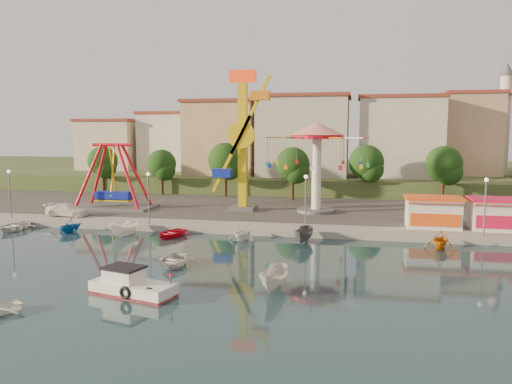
% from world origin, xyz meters
% --- Properties ---
extents(ground, '(200.00, 200.00, 0.00)m').
position_xyz_m(ground, '(0.00, 0.00, 0.00)').
color(ground, '#132936').
rests_on(ground, ground).
extents(quay_deck, '(200.00, 100.00, 0.60)m').
position_xyz_m(quay_deck, '(0.00, 62.00, 0.30)').
color(quay_deck, '#9E998E').
rests_on(quay_deck, ground).
extents(asphalt_pad, '(90.00, 28.00, 0.01)m').
position_xyz_m(asphalt_pad, '(0.00, 30.00, 0.60)').
color(asphalt_pad, '#4C4944').
rests_on(asphalt_pad, quay_deck).
extents(hill_terrace, '(200.00, 60.00, 3.00)m').
position_xyz_m(hill_terrace, '(0.00, 67.00, 1.50)').
color(hill_terrace, '#384C26').
rests_on(hill_terrace, ground).
extents(pirate_ship_ride, '(10.00, 5.00, 8.00)m').
position_xyz_m(pirate_ship_ride, '(-16.53, 21.94, 4.39)').
color(pirate_ship_ride, '#59595E').
rests_on(pirate_ship_ride, quay_deck).
extents(kamikaze_tower, '(5.16, 3.10, 16.50)m').
position_xyz_m(kamikaze_tower, '(-0.33, 23.31, 8.55)').
color(kamikaze_tower, '#59595E').
rests_on(kamikaze_tower, quay_deck).
extents(wave_swinger, '(11.60, 11.60, 10.40)m').
position_xyz_m(wave_swinger, '(8.14, 23.77, 8.20)').
color(wave_swinger, '#59595E').
rests_on(wave_swinger, quay_deck).
extents(booth_left, '(5.40, 3.78, 3.08)m').
position_xyz_m(booth_left, '(20.12, 16.49, 2.16)').
color(booth_left, white).
rests_on(booth_left, quay_deck).
extents(booth_mid, '(5.40, 3.78, 3.08)m').
position_xyz_m(booth_mid, '(26.04, 16.49, 2.16)').
color(booth_mid, white).
rests_on(booth_mid, quay_deck).
extents(lamp_post_0, '(0.14, 0.14, 5.00)m').
position_xyz_m(lamp_post_0, '(-24.00, 13.00, 3.10)').
color(lamp_post_0, '#59595E').
rests_on(lamp_post_0, quay_deck).
extents(lamp_post_1, '(0.14, 0.14, 5.00)m').
position_xyz_m(lamp_post_1, '(-8.00, 13.00, 3.10)').
color(lamp_post_1, '#59595E').
rests_on(lamp_post_1, quay_deck).
extents(lamp_post_2, '(0.14, 0.14, 5.00)m').
position_xyz_m(lamp_post_2, '(8.00, 13.00, 3.10)').
color(lamp_post_2, '#59595E').
rests_on(lamp_post_2, quay_deck).
extents(lamp_post_3, '(0.14, 0.14, 5.00)m').
position_xyz_m(lamp_post_3, '(24.00, 13.00, 3.10)').
color(lamp_post_3, '#59595E').
rests_on(lamp_post_3, quay_deck).
extents(tree_0, '(4.60, 4.60, 7.19)m').
position_xyz_m(tree_0, '(-26.00, 36.98, 5.47)').
color(tree_0, '#382314').
rests_on(tree_0, quay_deck).
extents(tree_1, '(4.35, 4.35, 6.80)m').
position_xyz_m(tree_1, '(-16.00, 36.24, 5.20)').
color(tree_1, '#382314').
rests_on(tree_1, quay_deck).
extents(tree_2, '(5.02, 5.02, 7.85)m').
position_xyz_m(tree_2, '(-6.00, 35.81, 5.92)').
color(tree_2, '#382314').
rests_on(tree_2, quay_deck).
extents(tree_3, '(4.68, 4.68, 7.32)m').
position_xyz_m(tree_3, '(4.00, 34.36, 5.55)').
color(tree_3, '#382314').
rests_on(tree_3, quay_deck).
extents(tree_4, '(4.86, 4.86, 7.60)m').
position_xyz_m(tree_4, '(14.00, 37.35, 5.75)').
color(tree_4, '#382314').
rests_on(tree_4, quay_deck).
extents(tree_5, '(4.83, 4.83, 7.54)m').
position_xyz_m(tree_5, '(24.00, 35.54, 5.71)').
color(tree_5, '#382314').
rests_on(tree_5, quay_deck).
extents(building_0, '(9.26, 9.53, 11.87)m').
position_xyz_m(building_0, '(-33.37, 46.06, 8.93)').
color(building_0, beige).
rests_on(building_0, hill_terrace).
extents(building_1, '(12.33, 9.01, 8.63)m').
position_xyz_m(building_1, '(-21.33, 51.38, 7.32)').
color(building_1, silver).
rests_on(building_1, hill_terrace).
extents(building_2, '(11.95, 9.28, 11.23)m').
position_xyz_m(building_2, '(-8.19, 51.96, 8.62)').
color(building_2, tan).
rests_on(building_2, hill_terrace).
extents(building_3, '(12.59, 10.50, 9.20)m').
position_xyz_m(building_3, '(5.60, 48.80, 7.60)').
color(building_3, beige).
rests_on(building_3, hill_terrace).
extents(building_4, '(10.75, 9.23, 9.24)m').
position_xyz_m(building_4, '(19.07, 52.20, 7.62)').
color(building_4, beige).
rests_on(building_4, hill_terrace).
extents(building_5, '(12.77, 10.96, 11.21)m').
position_xyz_m(building_5, '(32.37, 50.33, 8.61)').
color(building_5, tan).
rests_on(building_5, hill_terrace).
extents(minaret, '(2.80, 2.80, 18.00)m').
position_xyz_m(minaret, '(36.00, 54.00, 12.55)').
color(minaret, silver).
rests_on(minaret, hill_terrace).
extents(cabin_motorboat, '(5.63, 3.28, 1.86)m').
position_xyz_m(cabin_motorboat, '(-0.61, -6.72, 0.50)').
color(cabin_motorboat, white).
rests_on(cabin_motorboat, ground).
extents(rowboat_a, '(3.36, 4.26, 0.80)m').
position_xyz_m(rowboat_a, '(-0.44, 0.09, 0.40)').
color(rowboat_a, silver).
rests_on(rowboat_a, ground).
extents(skiff, '(1.85, 3.92, 1.46)m').
position_xyz_m(skiff, '(7.80, -4.07, 0.73)').
color(skiff, beige).
rests_on(skiff, ground).
extents(van, '(4.88, 1.99, 1.41)m').
position_xyz_m(van, '(-18.79, 15.53, 1.31)').
color(van, white).
rests_on(van, quay_deck).
extents(moored_boat_0, '(3.01, 4.19, 0.86)m').
position_xyz_m(moored_boat_0, '(-21.25, 9.80, 0.43)').
color(moored_boat_0, silver).
rests_on(moored_boat_0, ground).
extents(moored_boat_1, '(3.12, 3.36, 1.45)m').
position_xyz_m(moored_boat_1, '(-15.00, 9.80, 0.73)').
color(moored_boat_1, '#135DA6').
rests_on(moored_boat_1, ground).
extents(moored_boat_2, '(2.43, 3.91, 1.41)m').
position_xyz_m(moored_boat_2, '(-9.19, 9.80, 0.71)').
color(moored_boat_2, white).
rests_on(moored_boat_2, ground).
extents(moored_boat_3, '(3.60, 4.38, 0.79)m').
position_xyz_m(moored_boat_3, '(-4.42, 9.80, 0.39)').
color(moored_boat_3, red).
rests_on(moored_boat_3, ground).
extents(moored_boat_4, '(3.21, 3.50, 1.56)m').
position_xyz_m(moored_boat_4, '(2.56, 9.80, 0.78)').
color(moored_boat_4, white).
rests_on(moored_boat_4, ground).
extents(moored_boat_5, '(1.86, 3.92, 1.46)m').
position_xyz_m(moored_boat_5, '(8.23, 9.80, 0.73)').
color(moored_boat_5, '#515055').
rests_on(moored_boat_5, ground).
extents(moored_boat_7, '(3.40, 3.68, 1.61)m').
position_xyz_m(moored_boat_7, '(19.84, 9.80, 0.81)').
color(moored_boat_7, orange).
rests_on(moored_boat_7, ground).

